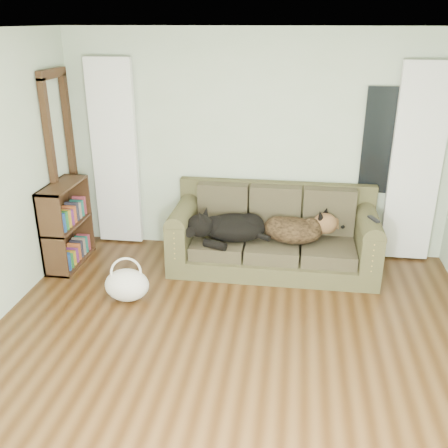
# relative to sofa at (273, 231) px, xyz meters

# --- Properties ---
(floor) EXTENTS (5.00, 5.00, 0.00)m
(floor) POSITION_rel_sofa_xyz_m (-0.27, -1.97, -0.45)
(floor) COLOR #37200C
(floor) RESTS_ON ground
(ceiling) EXTENTS (5.00, 5.00, 0.00)m
(ceiling) POSITION_rel_sofa_xyz_m (-0.27, -1.97, 2.15)
(ceiling) COLOR white
(ceiling) RESTS_ON ground
(wall_back) EXTENTS (4.50, 0.04, 2.60)m
(wall_back) POSITION_rel_sofa_xyz_m (-0.27, 0.53, 0.85)
(wall_back) COLOR beige
(wall_back) RESTS_ON ground
(curtain_left) EXTENTS (0.55, 0.08, 2.25)m
(curtain_left) POSITION_rel_sofa_xyz_m (-1.97, 0.45, 0.70)
(curtain_left) COLOR white
(curtain_left) RESTS_ON ground
(curtain_right) EXTENTS (0.55, 0.08, 2.25)m
(curtain_right) POSITION_rel_sofa_xyz_m (1.53, 0.45, 0.70)
(curtain_right) COLOR white
(curtain_right) RESTS_ON ground
(window_pane) EXTENTS (0.50, 0.03, 1.20)m
(window_pane) POSITION_rel_sofa_xyz_m (1.18, 0.50, 0.95)
(window_pane) COLOR black
(window_pane) RESTS_ON wall_back
(door_casing) EXTENTS (0.07, 0.60, 2.10)m
(door_casing) POSITION_rel_sofa_xyz_m (-2.47, 0.07, 0.60)
(door_casing) COLOR black
(door_casing) RESTS_ON ground
(sofa) EXTENTS (2.30, 0.99, 0.94)m
(sofa) POSITION_rel_sofa_xyz_m (0.00, 0.00, 0.00)
(sofa) COLOR #403E28
(sofa) RESTS_ON floor
(dog_black_lab) EXTENTS (0.74, 0.54, 0.30)m
(dog_black_lab) POSITION_rel_sofa_xyz_m (-0.48, -0.09, 0.03)
(dog_black_lab) COLOR black
(dog_black_lab) RESTS_ON sofa
(dog_shepherd) EXTENTS (0.75, 0.59, 0.30)m
(dog_shepherd) POSITION_rel_sofa_xyz_m (0.25, -0.01, 0.04)
(dog_shepherd) COLOR black
(dog_shepherd) RESTS_ON sofa
(tv_remote) EXTENTS (0.10, 0.16, 0.02)m
(tv_remote) POSITION_rel_sofa_xyz_m (1.05, -0.19, 0.28)
(tv_remote) COLOR black
(tv_remote) RESTS_ON sofa
(tote_bag) EXTENTS (0.48, 0.38, 0.33)m
(tote_bag) POSITION_rel_sofa_xyz_m (-1.42, -0.95, -0.29)
(tote_bag) COLOR silver
(tote_bag) RESTS_ON floor
(bookshelf) EXTENTS (0.31, 0.78, 0.97)m
(bookshelf) POSITION_rel_sofa_xyz_m (-2.36, -0.24, 0.05)
(bookshelf) COLOR black
(bookshelf) RESTS_ON floor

